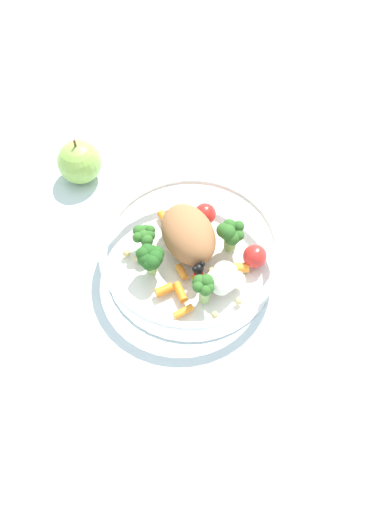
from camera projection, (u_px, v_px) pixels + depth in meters
ground_plane at (191, 266)px, 0.77m from camera, size 2.40×2.40×0.00m
food_container at (194, 252)px, 0.74m from camera, size 0.24×0.24×0.07m
loose_apple at (79, 162)px, 0.83m from camera, size 0.07×0.07×0.08m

